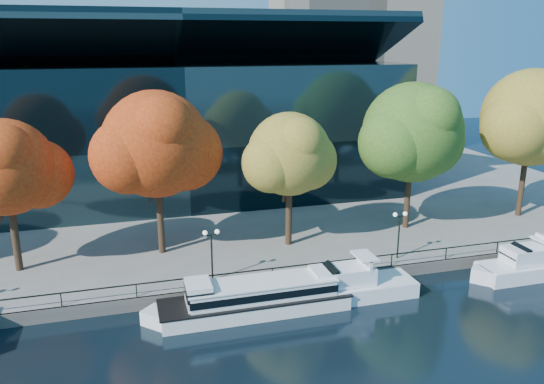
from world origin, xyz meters
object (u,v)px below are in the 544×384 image
object	(u,v)px
tree_2	(158,146)
lamp_2	(399,224)
tree_5	(533,120)
cruiser_near	(343,286)
lamp_1	(211,243)
tree_3	(291,156)
tour_boat	(251,297)
cruiser_far	(527,265)
tree_4	(414,135)
tree_1	(8,169)

from	to	relation	value
tree_2	lamp_2	size ratio (longest dim) A/B	3.42
tree_5	cruiser_near	bearing A→B (deg)	-156.91
lamp_1	tree_3	bearing A→B (deg)	34.46
tour_boat	tree_2	xyz separation A→B (m)	(-5.11, 10.41, 9.04)
tour_boat	cruiser_near	distance (m)	7.03
tour_boat	tree_2	distance (m)	14.70
cruiser_far	tree_4	bearing A→B (deg)	113.83
tour_boat	tree_5	size ratio (longest dim) A/B	0.98
tree_3	tree_5	size ratio (longest dim) A/B	0.79
cruiser_near	tree_5	xyz separation A→B (m)	(24.28, 10.35, 9.91)
tour_boat	tree_1	bearing A→B (deg)	149.05
tour_boat	tree_5	distance (m)	34.44
tree_3	lamp_1	size ratio (longest dim) A/B	2.92
cruiser_near	lamp_2	distance (m)	8.04
tree_3	tree_4	world-z (taller)	tree_4
cruiser_far	tree_3	world-z (taller)	tree_3
tree_3	lamp_1	world-z (taller)	tree_3
lamp_1	cruiser_far	bearing A→B (deg)	-9.49
tree_2	lamp_1	distance (m)	9.55
tree_3	tree_5	xyz separation A→B (m)	(25.45, 1.23, 1.91)
tree_2	tree_3	bearing A→B (deg)	-5.81
tour_boat	cruiser_near	size ratio (longest dim) A/B	1.29
cruiser_far	tree_4	distance (m)	14.83
tour_boat	tree_5	xyz separation A→B (m)	(31.31, 10.52, 9.75)
cruiser_far	lamp_1	xyz separation A→B (m)	(-25.00, 4.18, 2.94)
tree_1	tree_5	distance (m)	47.67
tree_3	tree_5	world-z (taller)	tree_5
tour_boat	tree_2	world-z (taller)	tree_2
cruiser_near	tree_1	distance (m)	26.54
tour_boat	cruiser_far	xyz separation A→B (m)	(22.95, -0.31, -0.15)
tour_boat	lamp_2	size ratio (longest dim) A/B	3.65
tour_boat	cruiser_near	bearing A→B (deg)	1.39
tree_2	tree_4	distance (m)	23.31
tree_5	lamp_2	size ratio (longest dim) A/B	3.71
lamp_1	lamp_2	distance (m)	15.57
tour_boat	lamp_2	distance (m)	14.34
tree_2	cruiser_far	bearing A→B (deg)	-20.90
lamp_2	tree_3	bearing A→B (deg)	144.70
cruiser_far	tree_2	world-z (taller)	tree_2
tree_1	tree_2	distance (m)	11.28
lamp_2	cruiser_far	bearing A→B (deg)	-23.89
tour_boat	tree_4	size ratio (longest dim) A/B	1.06
cruiser_near	tree_4	xyz separation A→B (m)	(11.18, 10.28, 9.06)
tree_2	lamp_1	xyz separation A→B (m)	(3.06, -6.54, -6.24)
cruiser_far	tree_1	world-z (taller)	tree_1
tree_3	tree_4	size ratio (longest dim) A/B	0.84
tree_2	tree_5	bearing A→B (deg)	0.17
tree_1	tree_4	size ratio (longest dim) A/B	0.86
tree_5	tour_boat	bearing A→B (deg)	-161.42
tree_2	lamp_2	distance (m)	20.71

